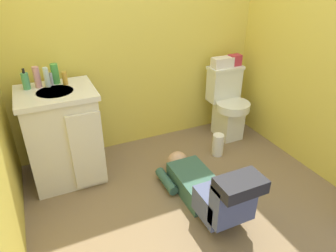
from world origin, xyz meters
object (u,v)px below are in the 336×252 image
(faucet, at_px, (51,79))
(bottle_clear, at_px, (47,77))
(toilet, at_px, (227,104))
(toiletry_bag, at_px, (235,60))
(tissue_box, at_px, (222,62))
(soap_dispenser, at_px, (26,81))
(bottle_pink, at_px, (37,77))
(paper_towel_roll, at_px, (218,145))
(person_plumber, at_px, (207,188))
(bottle_green, at_px, (55,74))
(bottle_amber, at_px, (65,78))
(vanity_cabinet, at_px, (64,135))

(faucet, xyz_separation_m, bottle_clear, (-0.03, -0.03, 0.03))
(bottle_clear, bearing_deg, toilet, -1.63)
(faucet, xyz_separation_m, toiletry_bag, (1.80, 0.01, -0.06))
(toiletry_bag, bearing_deg, faucet, -179.73)
(tissue_box, height_order, soap_dispenser, soap_dispenser)
(tissue_box, bearing_deg, faucet, -179.71)
(bottle_pink, height_order, paper_towel_roll, bottle_pink)
(person_plumber, distance_m, bottle_clear, 1.52)
(faucet, height_order, person_plumber, faucet)
(faucet, distance_m, tissue_box, 1.65)
(toiletry_bag, bearing_deg, bottle_green, 179.64)
(bottle_green, bearing_deg, paper_towel_roll, -17.25)
(person_plumber, distance_m, tissue_box, 1.39)
(bottle_pink, bearing_deg, person_plumber, -43.97)
(tissue_box, height_order, bottle_clear, bottle_clear)
(bottle_pink, xyz_separation_m, bottle_amber, (0.20, -0.03, -0.03))
(vanity_cabinet, distance_m, paper_towel_roll, 1.44)
(tissue_box, distance_m, paper_towel_roll, 0.84)
(vanity_cabinet, bearing_deg, bottle_green, 78.86)
(vanity_cabinet, xyz_separation_m, bottle_green, (0.03, 0.17, 0.48))
(tissue_box, bearing_deg, toilet, -63.57)
(toiletry_bag, height_order, bottle_amber, bottle_amber)
(person_plumber, height_order, paper_towel_roll, person_plumber)
(soap_dispenser, height_order, paper_towel_roll, soap_dispenser)
(toiletry_bag, distance_m, bottle_clear, 1.83)
(person_plumber, bearing_deg, bottle_pink, 136.03)
(toilet, height_order, bottle_green, bottle_green)
(bottle_pink, bearing_deg, bottle_amber, -8.69)
(bottle_pink, relative_size, bottle_amber, 1.58)
(bottle_clear, bearing_deg, tissue_box, 1.42)
(tissue_box, distance_m, toiletry_bag, 0.15)
(toiletry_bag, relative_size, paper_towel_roll, 0.56)
(toilet, distance_m, vanity_cabinet, 1.69)
(vanity_cabinet, relative_size, tissue_box, 3.73)
(bottle_green, relative_size, paper_towel_roll, 0.73)
(toilet, bearing_deg, tissue_box, 116.43)
(toilet, distance_m, bottle_clear, 1.81)
(bottle_clear, bearing_deg, faucet, 43.79)
(soap_dispenser, bearing_deg, bottle_pink, 7.47)
(vanity_cabinet, distance_m, faucet, 0.47)
(person_plumber, xyz_separation_m, bottle_green, (-0.87, 1.01, 0.73))
(tissue_box, distance_m, bottle_clear, 1.68)
(toilet, xyz_separation_m, soap_dispenser, (-1.88, 0.06, 0.52))
(faucet, distance_m, soap_dispenser, 0.19)
(toilet, bearing_deg, bottle_amber, 178.47)
(tissue_box, distance_m, bottle_amber, 1.55)
(bottle_pink, bearing_deg, paper_towel_roll, -14.73)
(faucet, distance_m, bottle_pink, 0.11)
(bottle_green, bearing_deg, toilet, -3.51)
(toilet, height_order, person_plumber, toilet)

